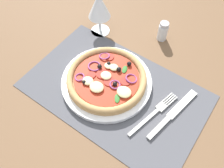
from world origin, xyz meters
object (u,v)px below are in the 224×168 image
knife (173,113)px  plate (107,82)px  wine_glass (99,6)px  pizza (107,78)px  fork (155,112)px  pepper_shaker (163,31)px

knife → plate: bearing=106.9°
knife → wine_glass: size_ratio=1.34×
plate → knife: bearing=6.5°
plate → pizza: bearing=-18.2°
fork → knife: size_ratio=0.90×
knife → pepper_shaker: size_ratio=2.98×
fork → knife: 4.73cm
knife → pepper_shaker: 28.50cm
pizza → knife: 20.58cm
plate → pepper_shaker: bearing=81.0°
plate → fork: (16.28, -0.08, -0.49)cm
knife → wine_glass: wine_glass is taller
plate → wine_glass: size_ratio=1.75×
knife → pepper_shaker: (-16.32, 23.22, 2.60)cm
fork → wine_glass: (-31.09, 16.69, 9.54)cm
plate → knife: size_ratio=1.30×
fork → wine_glass: size_ratio=1.20×
plate → fork: 16.28cm
plate → pizza: size_ratio=1.14×
pizza → pepper_shaker: pepper_shaker is taller
plate → pepper_shaker: pepper_shaker is taller
plate → wine_glass: wine_glass is taller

